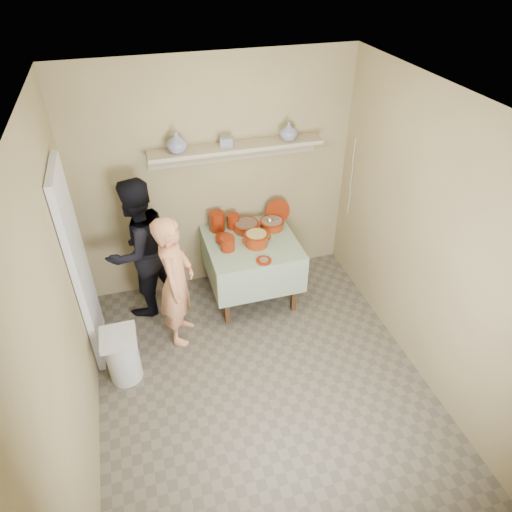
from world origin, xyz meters
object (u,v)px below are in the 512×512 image
object	(u,v)px
person_cook	(176,281)
cazuela_rice	(256,238)
serving_table	(251,250)
trash_bin	(123,356)
person_helper	(139,249)

from	to	relation	value
person_cook	cazuela_rice	distance (m)	0.97
serving_table	trash_bin	size ratio (longest dim) A/B	1.74
person_cook	trash_bin	distance (m)	0.85
person_helper	trash_bin	world-z (taller)	person_helper
person_helper	trash_bin	size ratio (longest dim) A/B	2.82
person_cook	person_helper	world-z (taller)	person_helper
person_cook	serving_table	xyz separation A→B (m)	(0.88, 0.41, -0.08)
person_cook	serving_table	distance (m)	0.97
person_helper	trash_bin	xyz separation A→B (m)	(-0.30, -0.96, -0.51)
serving_table	cazuela_rice	size ratio (longest dim) A/B	2.95
cazuela_rice	person_cook	bearing A→B (deg)	-160.38
person_helper	cazuela_rice	distance (m)	1.23
person_cook	trash_bin	size ratio (longest dim) A/B	2.57
cazuela_rice	trash_bin	xyz separation A→B (m)	(-1.51, -0.73, -0.56)
cazuela_rice	trash_bin	bearing A→B (deg)	-154.15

